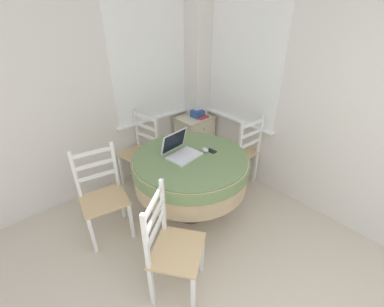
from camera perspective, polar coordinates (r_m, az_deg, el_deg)
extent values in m
cube|color=silver|center=(3.10, -31.24, 9.53)|extent=(4.41, 0.06, 2.55)
cube|color=white|center=(3.49, -9.14, 18.96)|extent=(1.10, 0.01, 1.42)
cube|color=white|center=(3.67, -7.99, 7.80)|extent=(1.18, 0.07, 0.02)
cube|color=white|center=(3.43, 11.29, 18.58)|extent=(0.01, 1.10, 1.42)
cube|color=white|center=(3.62, 9.87, 7.29)|extent=(0.07, 1.18, 0.02)
cube|color=silver|center=(3.84, 1.31, 17.01)|extent=(0.28, 0.28, 2.55)
cylinder|color=#4C3D2D|center=(3.12, -0.29, -12.88)|extent=(0.36, 0.36, 0.03)
cylinder|color=#4C3D2D|center=(2.87, -0.30, -7.31)|extent=(0.11, 0.11, 0.73)
cylinder|color=tan|center=(2.75, -0.32, -3.83)|extent=(1.20, 1.20, 0.31)
cylinder|color=#6B8451|center=(2.70, -0.32, -2.09)|extent=(1.23, 1.23, 0.11)
cylinder|color=#6B8451|center=(2.66, -0.33, -0.88)|extent=(1.17, 1.17, 0.02)
cube|color=silver|center=(2.66, -1.69, -0.55)|extent=(0.37, 0.28, 0.02)
cube|color=silver|center=(2.66, -1.93, -0.25)|extent=(0.31, 0.18, 0.00)
cube|color=silver|center=(2.69, -4.04, 2.74)|extent=(0.34, 0.11, 0.23)
cube|color=black|center=(2.68, -3.96, 2.73)|extent=(0.31, 0.10, 0.20)
ellipsoid|color=silver|center=(2.74, 2.91, 0.80)|extent=(0.06, 0.09, 0.05)
cube|color=black|center=(2.76, 4.37, 0.60)|extent=(0.07, 0.11, 0.01)
cube|color=black|center=(2.76, 4.38, 0.70)|extent=(0.05, 0.08, 0.00)
cube|color=tan|center=(3.42, -11.74, -0.17)|extent=(0.46, 0.50, 0.02)
cube|color=white|center=(3.59, -15.39, -3.48)|extent=(0.04, 0.04, 0.44)
cube|color=white|center=(3.33, -11.30, -5.81)|extent=(0.04, 0.04, 0.44)
cube|color=white|center=(3.76, -11.40, -1.32)|extent=(0.04, 0.04, 0.44)
cube|color=white|center=(3.51, -7.23, -3.35)|extent=(0.04, 0.04, 0.44)
cube|color=white|center=(3.53, -12.21, 5.65)|extent=(0.04, 0.04, 0.52)
cube|color=white|center=(3.26, -7.78, 4.01)|extent=(0.04, 0.04, 0.52)
cube|color=white|center=(3.32, -10.38, 7.94)|extent=(0.09, 0.38, 0.04)
cube|color=white|center=(3.37, -10.17, 5.82)|extent=(0.09, 0.38, 0.04)
cube|color=white|center=(3.42, -9.97, 3.77)|extent=(0.09, 0.38, 0.04)
cube|color=tan|center=(3.45, 10.22, 0.28)|extent=(0.44, 0.40, 0.02)
cube|color=white|center=(3.79, 9.92, -0.89)|extent=(0.03, 0.03, 0.44)
cube|color=white|center=(3.54, 5.80, -2.94)|extent=(0.03, 0.03, 0.44)
cube|color=white|center=(3.62, 13.90, -2.97)|extent=(0.03, 0.03, 0.44)
cube|color=white|center=(3.36, 9.86, -5.31)|extent=(0.03, 0.03, 0.44)
cube|color=white|center=(3.38, 14.92, 4.18)|extent=(0.03, 0.03, 0.52)
cube|color=white|center=(3.10, 10.65, 2.28)|extent=(0.03, 0.03, 0.52)
cube|color=white|center=(3.16, 13.27, 6.45)|extent=(0.38, 0.03, 0.04)
cube|color=white|center=(3.21, 13.00, 4.26)|extent=(0.38, 0.03, 0.04)
cube|color=white|center=(3.27, 12.73, 2.14)|extent=(0.38, 0.03, 0.04)
cube|color=tan|center=(2.18, -3.20, -20.65)|extent=(0.58, 0.57, 0.02)
cube|color=white|center=(2.24, 0.28, -28.91)|extent=(0.05, 0.05, 0.44)
cube|color=white|center=(2.45, 2.28, -21.36)|extent=(0.05, 0.05, 0.44)
cube|color=white|center=(2.30, -8.97, -27.09)|extent=(0.05, 0.05, 0.44)
cube|color=white|center=(2.51, -5.78, -20.00)|extent=(0.05, 0.05, 0.44)
cube|color=white|center=(1.90, -10.21, -18.80)|extent=(0.04, 0.04, 0.52)
cube|color=white|center=(2.15, -6.46, -11.38)|extent=(0.04, 0.04, 0.52)
cube|color=white|center=(1.89, -8.62, -10.63)|extent=(0.32, 0.25, 0.04)
cube|color=white|center=(1.98, -8.32, -13.59)|extent=(0.32, 0.25, 0.04)
cube|color=white|center=(2.07, -8.04, -16.29)|extent=(0.32, 0.25, 0.04)
cube|color=tan|center=(2.74, -18.91, -9.78)|extent=(0.50, 0.46, 0.02)
cube|color=white|center=(2.76, -21.26, -16.59)|extent=(0.04, 0.04, 0.44)
cube|color=white|center=(2.79, -13.38, -14.36)|extent=(0.04, 0.04, 0.44)
cube|color=white|center=(3.01, -22.52, -12.32)|extent=(0.04, 0.04, 0.44)
cube|color=white|center=(3.04, -15.38, -10.36)|extent=(0.04, 0.04, 0.44)
cube|color=white|center=(2.72, -24.54, -4.41)|extent=(0.04, 0.04, 0.52)
cube|color=white|center=(2.75, -16.77, -2.36)|extent=(0.04, 0.04, 0.52)
cube|color=white|center=(2.63, -21.38, 0.19)|extent=(0.38, 0.10, 0.04)
cube|color=white|center=(2.70, -20.86, -2.28)|extent=(0.38, 0.10, 0.04)
cube|color=white|center=(2.77, -20.36, -4.64)|extent=(0.38, 0.10, 0.04)
cube|color=beige|center=(4.00, 0.55, 3.36)|extent=(0.49, 0.40, 0.69)
cube|color=beige|center=(3.85, 0.57, 8.09)|extent=(0.52, 0.42, 0.02)
cube|color=beige|center=(3.76, 2.62, 5.45)|extent=(0.43, 0.01, 0.20)
sphere|color=olive|center=(3.76, 2.70, 5.41)|extent=(0.02, 0.02, 0.02)
cube|color=beige|center=(3.86, 2.54, 2.34)|extent=(0.43, 0.01, 0.20)
sphere|color=olive|center=(3.86, 2.62, 2.29)|extent=(0.02, 0.02, 0.02)
cube|color=beige|center=(3.98, 2.47, -0.61)|extent=(0.43, 0.01, 0.20)
sphere|color=olive|center=(3.97, 2.54, -0.66)|extent=(0.02, 0.02, 0.02)
cube|color=#2D4C93|center=(3.82, 1.22, 8.85)|extent=(0.15, 0.16, 0.10)
cube|color=#BC3338|center=(3.83, 1.86, 8.29)|extent=(0.17, 0.20, 0.02)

